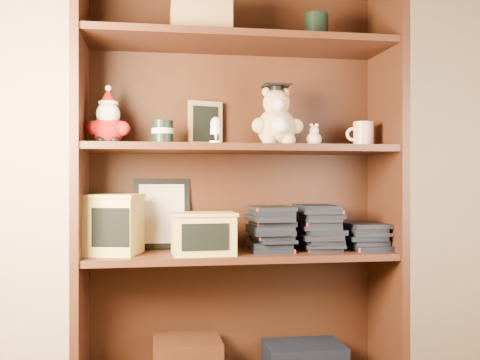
# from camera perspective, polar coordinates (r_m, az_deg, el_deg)

# --- Properties ---
(bookcase) EXTENTS (1.20, 0.35, 1.60)m
(bookcase) POSITION_cam_1_polar(r_m,az_deg,el_deg) (2.17, -0.28, -1.09)
(bookcase) COLOR #3C1D11
(bookcase) RESTS_ON ground
(shelf_lower) EXTENTS (1.14, 0.33, 0.02)m
(shelf_lower) POSITION_cam_1_polar(r_m,az_deg,el_deg) (2.14, 0.00, -7.60)
(shelf_lower) COLOR #3C1D11
(shelf_lower) RESTS_ON ground
(shelf_upper) EXTENTS (1.14, 0.33, 0.02)m
(shelf_upper) POSITION_cam_1_polar(r_m,az_deg,el_deg) (2.12, 0.00, 3.18)
(shelf_upper) COLOR #3C1D11
(shelf_upper) RESTS_ON ground
(santa_plush) EXTENTS (0.16, 0.11, 0.22)m
(santa_plush) POSITION_cam_1_polar(r_m,az_deg,el_deg) (2.10, -13.24, 5.76)
(santa_plush) COLOR #A50F0F
(santa_plush) RESTS_ON shelf_upper
(teachers_tin) EXTENTS (0.08, 0.08, 0.09)m
(teachers_tin) POSITION_cam_1_polar(r_m,az_deg,el_deg) (2.10, -7.87, 4.81)
(teachers_tin) COLOR black
(teachers_tin) RESTS_ON shelf_upper
(chalkboard_plaque) EXTENTS (0.14, 0.10, 0.18)m
(chalkboard_plaque) POSITION_cam_1_polar(r_m,az_deg,el_deg) (2.23, -3.56, 5.60)
(chalkboard_plaque) COLOR #9E7547
(chalkboard_plaque) RESTS_ON shelf_upper
(egg_cup) EXTENTS (0.05, 0.05, 0.10)m
(egg_cup) POSITION_cam_1_polar(r_m,az_deg,el_deg) (2.04, -2.46, 5.15)
(egg_cup) COLOR white
(egg_cup) RESTS_ON shelf_upper
(grad_teddy_bear) EXTENTS (0.20, 0.17, 0.24)m
(grad_teddy_bear) POSITION_cam_1_polar(r_m,az_deg,el_deg) (2.15, 3.76, 5.91)
(grad_teddy_bear) COLOR tan
(grad_teddy_bear) RESTS_ON shelf_upper
(pink_figurine) EXTENTS (0.06, 0.06, 0.09)m
(pink_figurine) POSITION_cam_1_polar(r_m,az_deg,el_deg) (2.19, 7.53, 4.31)
(pink_figurine) COLOR beige
(pink_figurine) RESTS_ON shelf_upper
(teacher_mug) EXTENTS (0.11, 0.08, 0.10)m
(teacher_mug) POSITION_cam_1_polar(r_m,az_deg,el_deg) (2.25, 12.36, 4.55)
(teacher_mug) COLOR silver
(teacher_mug) RESTS_ON shelf_upper
(certificate_frame) EXTENTS (0.22, 0.06, 0.28)m
(certificate_frame) POSITION_cam_1_polar(r_m,az_deg,el_deg) (2.23, -7.96, -3.39)
(certificate_frame) COLOR black
(certificate_frame) RESTS_ON shelf_lower
(treats_box) EXTENTS (0.24, 0.24, 0.22)m
(treats_box) POSITION_cam_1_polar(r_m,az_deg,el_deg) (2.10, -12.83, -4.36)
(treats_box) COLOR tan
(treats_box) RESTS_ON shelf_lower
(pencils_box) EXTENTS (0.24, 0.17, 0.15)m
(pencils_box) POSITION_cam_1_polar(r_m,az_deg,el_deg) (2.04, -3.76, -5.41)
(pencils_box) COLOR tan
(pencils_box) RESTS_ON shelf_lower
(book_stack_left) EXTENTS (0.14, 0.20, 0.16)m
(book_stack_left) POSITION_cam_1_polar(r_m,az_deg,el_deg) (2.15, 3.21, -5.07)
(book_stack_left) COLOR black
(book_stack_left) RESTS_ON shelf_lower
(book_stack_mid) EXTENTS (0.14, 0.20, 0.18)m
(book_stack_mid) POSITION_cam_1_polar(r_m,az_deg,el_deg) (2.19, 8.01, -4.76)
(book_stack_mid) COLOR black
(book_stack_mid) RESTS_ON shelf_lower
(book_stack_right) EXTENTS (0.14, 0.20, 0.10)m
(book_stack_right) POSITION_cam_1_polar(r_m,az_deg,el_deg) (2.26, 12.50, -5.64)
(book_stack_right) COLOR black
(book_stack_right) RESTS_ON shelf_lower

